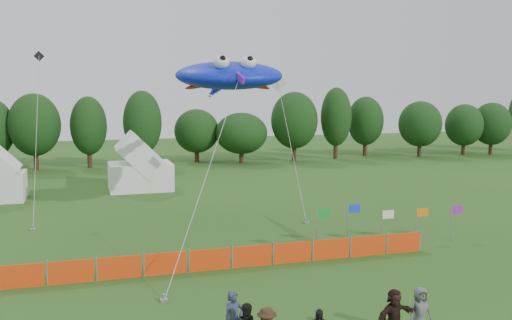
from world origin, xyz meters
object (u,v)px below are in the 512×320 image
object	(u,v)px
tent_right	(140,168)
stingray_kite	(228,76)
spectator_e	(420,311)
barrier_fence	(231,258)
spectator_a	(234,320)
spectator_f	(394,315)

from	to	relation	value
tent_right	stingray_kite	xyz separation A→B (m)	(4.11, -13.48, 7.17)
spectator_e	stingray_kite	bearing A→B (deg)	96.45
barrier_fence	stingray_kite	world-z (taller)	stingray_kite
spectator_a	spectator_f	world-z (taller)	spectator_a
tent_right	spectator_a	xyz separation A→B (m)	(-0.04, -30.55, -0.88)
spectator_e	spectator_f	distance (m)	1.01
spectator_f	stingray_kite	xyz separation A→B (m)	(-1.01, 17.98, 8.13)
tent_right	barrier_fence	world-z (taller)	tent_right
tent_right	spectator_a	size ratio (longest dim) A/B	2.71
barrier_fence	spectator_f	bearing A→B (deg)	-70.22
spectator_a	spectator_e	size ratio (longest dim) A/B	1.14
spectator_a	tent_right	bearing A→B (deg)	75.41
stingray_kite	barrier_fence	bearing A→B (deg)	-103.58
tent_right	spectator_e	distance (m)	31.98
spectator_f	stingray_kite	world-z (taller)	stingray_kite
spectator_e	spectator_f	xyz separation A→B (m)	(-1.01, -0.09, 0.03)
tent_right	spectator_e	size ratio (longest dim) A/B	3.08
barrier_fence	spectator_e	xyz separation A→B (m)	(4.21, -8.82, 0.33)
tent_right	spectator_f	xyz separation A→B (m)	(5.12, -31.46, -0.96)
barrier_fence	spectator_e	size ratio (longest dim) A/B	11.93
spectator_a	barrier_fence	bearing A→B (deg)	61.72
tent_right	spectator_f	world-z (taller)	tent_right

